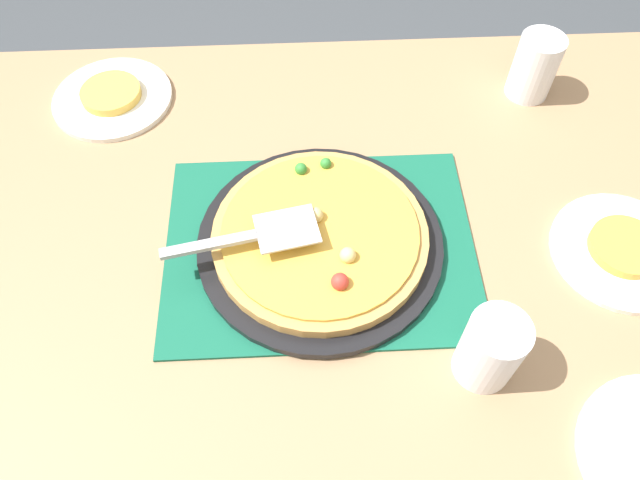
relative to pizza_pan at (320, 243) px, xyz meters
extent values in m
plane|color=#3D4247|center=(0.00, 0.00, -0.76)|extent=(8.00, 8.00, 0.00)
cube|color=#9E7A56|center=(0.00, 0.00, -0.03)|extent=(1.40, 1.00, 0.03)
cube|color=#9E7A56|center=(-0.64, 0.44, -0.40)|extent=(0.07, 0.07, 0.72)
cube|color=#9E7A56|center=(0.64, 0.44, -0.40)|extent=(0.07, 0.07, 0.72)
cube|color=#145B42|center=(0.00, 0.00, -0.01)|extent=(0.48, 0.36, 0.01)
cylinder|color=black|center=(0.00, 0.00, 0.00)|extent=(0.38, 0.38, 0.01)
cylinder|color=tan|center=(0.00, 0.00, 0.02)|extent=(0.33, 0.33, 0.02)
cylinder|color=gold|center=(0.00, 0.00, 0.03)|extent=(0.30, 0.30, 0.01)
sphere|color=#338433|center=(0.02, 0.13, 0.04)|extent=(0.02, 0.02, 0.02)
sphere|color=#E5CC7F|center=(0.04, -0.05, 0.04)|extent=(0.02, 0.02, 0.02)
sphere|color=#338433|center=(-0.03, 0.12, 0.04)|extent=(0.02, 0.02, 0.02)
sphere|color=#338433|center=(-0.05, 0.01, 0.04)|extent=(0.02, 0.02, 0.02)
sphere|color=red|center=(0.02, -0.09, 0.04)|extent=(0.03, 0.03, 0.03)
sphere|color=#E5CC7F|center=(-0.01, 0.02, 0.04)|extent=(0.03, 0.03, 0.03)
cylinder|color=white|center=(0.47, -0.03, -0.01)|extent=(0.22, 0.22, 0.01)
cylinder|color=white|center=(-0.37, 0.35, -0.01)|extent=(0.22, 0.22, 0.01)
cylinder|color=gold|center=(0.47, -0.03, 0.01)|extent=(0.11, 0.11, 0.02)
cylinder|color=#EAB747|center=(-0.37, 0.35, 0.01)|extent=(0.11, 0.11, 0.02)
cylinder|color=white|center=(0.21, -0.21, 0.05)|extent=(0.08, 0.08, 0.12)
cylinder|color=white|center=(0.41, 0.33, 0.05)|extent=(0.08, 0.08, 0.12)
cube|color=silver|center=(-0.05, -0.01, 0.05)|extent=(0.10, 0.09, 0.00)
cube|color=#B2B2B7|center=(-0.16, -0.03, 0.05)|extent=(0.14, 0.04, 0.01)
camera|label=1|loc=(-0.02, -0.51, 0.76)|focal=33.31mm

